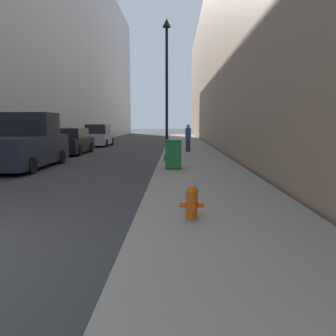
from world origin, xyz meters
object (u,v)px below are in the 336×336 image
fire_hydrant (192,202)px  lamppost (167,78)px  trash_bin (173,154)px  parked_sedan_near (71,142)px  pedestrian_on_sidewalk (188,138)px  pickup_truck (25,145)px  parked_sedan_far (99,136)px

fire_hydrant → lamppost: 9.90m
trash_bin → parked_sedan_near: size_ratio=0.26×
trash_bin → pedestrian_on_sidewalk: bearing=83.5°
trash_bin → pickup_truck: size_ratio=0.22×
fire_hydrant → trash_bin: trash_bin is taller
fire_hydrant → trash_bin: (-0.38, 6.74, 0.24)m
fire_hydrant → parked_sedan_near: bearing=115.6°
pickup_truck → fire_hydrant: bearing=-49.4°
parked_sedan_near → pedestrian_on_sidewalk: (7.10, 0.32, 0.23)m
parked_sedan_far → trash_bin: bearing=-66.3°
lamppost → pickup_truck: bearing=-164.9°
fire_hydrant → parked_sedan_near: (-6.63, 13.87, 0.27)m
parked_sedan_near → pedestrian_on_sidewalk: 7.11m
trash_bin → lamppost: 4.07m
trash_bin → parked_sedan_near: parked_sedan_near is taller
lamppost → pickup_truck: lamppost is taller
trash_bin → parked_sedan_near: (-6.25, 7.13, 0.03)m
trash_bin → pickup_truck: bearing=171.4°
pedestrian_on_sidewalk → parked_sedan_near: bearing=-177.4°
trash_bin → parked_sedan_near: bearing=131.3°
parked_sedan_near → parked_sedan_far: parked_sedan_far is taller
fire_hydrant → pedestrian_on_sidewalk: bearing=88.1°
trash_bin → pedestrian_on_sidewalk: pedestrian_on_sidewalk is taller
lamppost → parked_sedan_far: (-5.87, 11.55, -3.06)m
parked_sedan_near → pedestrian_on_sidewalk: pedestrian_on_sidewalk is taller
parked_sedan_near → parked_sedan_far: bearing=89.5°
pedestrian_on_sidewalk → fire_hydrant: bearing=-91.9°
parked_sedan_near → parked_sedan_far: 6.94m
lamppost → parked_sedan_near: lamppost is taller
pickup_truck → trash_bin: bearing=-8.6°
lamppost → fire_hydrant: bearing=-85.7°
pickup_truck → parked_sedan_far: size_ratio=1.20×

